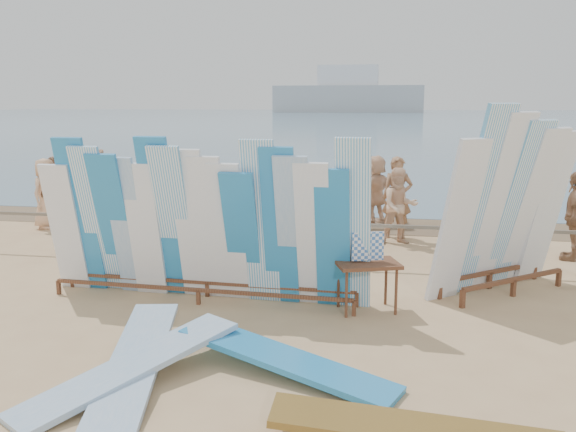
% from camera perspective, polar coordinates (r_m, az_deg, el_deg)
% --- Properties ---
extents(ground, '(160.00, 160.00, 0.00)m').
position_cam_1_polar(ground, '(9.15, -7.83, -9.01)').
color(ground, tan).
rests_on(ground, ground).
extents(ocean, '(320.00, 240.00, 0.02)m').
position_cam_1_polar(ocean, '(136.25, 8.95, 9.18)').
color(ocean, slate).
rests_on(ocean, ground).
extents(wet_sand_strip, '(40.00, 2.60, 0.01)m').
position_cam_1_polar(wet_sand_strip, '(15.92, 0.06, -0.47)').
color(wet_sand_strip, brown).
rests_on(wet_sand_strip, ground).
extents(distant_ship, '(45.00, 8.00, 14.00)m').
position_cam_1_polar(distant_ship, '(188.78, 5.61, 11.22)').
color(distant_ship, '#999EA3').
rests_on(distant_ship, ocean).
extents(fence, '(12.08, 0.08, 0.90)m').
position_cam_1_polar(fence, '(11.76, -3.47, -1.31)').
color(fence, '#706454').
rests_on(fence, ground).
extents(main_surfboard_rack, '(5.18, 0.85, 2.58)m').
position_cam_1_polar(main_surfboard_rack, '(9.42, -8.10, -1.16)').
color(main_surfboard_rack, brown).
rests_on(main_surfboard_rack, ground).
extents(side_surfboard_rack, '(2.47, 2.21, 3.05)m').
position_cam_1_polar(side_surfboard_rack, '(10.29, 19.68, 0.52)').
color(side_surfboard_rack, brown).
rests_on(side_surfboard_rack, ground).
extents(vendor_table, '(1.06, 0.90, 1.20)m').
position_cam_1_polar(vendor_table, '(9.13, 7.39, -6.41)').
color(vendor_table, brown).
rests_on(vendor_table, ground).
extents(flat_board_b, '(1.91, 2.57, 0.40)m').
position_cam_1_polar(flat_board_b, '(7.17, -14.38, -14.97)').
color(flat_board_b, '#82A9D0').
rests_on(flat_board_b, ground).
extents(flat_board_d, '(2.72, 1.48, 0.35)m').
position_cam_1_polar(flat_board_d, '(7.18, -0.24, -14.57)').
color(flat_board_d, '#2680BF').
rests_on(flat_board_d, ground).
extents(flat_board_a, '(1.09, 2.75, 0.39)m').
position_cam_1_polar(flat_board_a, '(7.35, -13.95, -14.27)').
color(flat_board_a, '#82A9D0').
rests_on(flat_board_a, ground).
extents(beach_chair_left, '(0.62, 0.64, 0.87)m').
position_cam_1_polar(beach_chair_left, '(12.69, -4.47, -2.18)').
color(beach_chair_left, red).
rests_on(beach_chair_left, ground).
extents(beach_chair_right, '(0.56, 0.58, 0.78)m').
position_cam_1_polar(beach_chair_right, '(12.38, 2.88, -2.61)').
color(beach_chair_right, red).
rests_on(beach_chair_right, ground).
extents(stroller, '(0.63, 0.83, 1.06)m').
position_cam_1_polar(stroller, '(12.37, 2.81, -1.67)').
color(stroller, red).
rests_on(stroller, ground).
extents(beachgoer_extra_1, '(0.59, 1.08, 1.75)m').
position_cam_1_polar(beachgoer_extra_1, '(16.20, -20.88, 2.16)').
color(beachgoer_extra_1, '#8C6042').
rests_on(beachgoer_extra_1, ground).
extents(beachgoer_5, '(1.38, 1.62, 1.75)m').
position_cam_1_polar(beachgoer_5, '(15.59, 8.19, 2.46)').
color(beachgoer_5, beige).
rests_on(beachgoer_5, ground).
extents(beachgoer_6, '(0.84, 0.54, 1.58)m').
position_cam_1_polar(beachgoer_6, '(13.08, 1.58, 0.62)').
color(beachgoer_6, tan).
rests_on(beachgoer_6, ground).
extents(beachgoer_8, '(0.89, 0.59, 1.67)m').
position_cam_1_polar(beachgoer_8, '(13.43, 10.39, 0.91)').
color(beachgoer_8, beige).
rests_on(beachgoer_8, ground).
extents(beachgoer_1, '(0.52, 0.70, 1.71)m').
position_cam_1_polar(beachgoer_1, '(14.49, -12.52, 1.61)').
color(beachgoer_1, '#8C6042').
rests_on(beachgoer_1, ground).
extents(beachgoer_11, '(1.67, 1.49, 1.84)m').
position_cam_1_polar(beachgoer_11, '(17.45, -17.35, 3.08)').
color(beachgoer_11, beige).
rests_on(beachgoer_11, ground).
extents(beachgoer_7, '(0.68, 0.37, 1.86)m').
position_cam_1_polar(beachgoer_7, '(14.04, 10.18, 1.72)').
color(beachgoer_7, '#8C6042').
rests_on(beachgoer_7, ground).
extents(beachgoer_10, '(0.75, 1.11, 1.75)m').
position_cam_1_polar(beachgoer_10, '(13.11, 25.24, 0.01)').
color(beachgoer_10, '#8C6042').
rests_on(beachgoer_10, ground).
extents(beachgoer_3, '(1.06, 0.61, 1.53)m').
position_cam_1_polar(beachgoer_3, '(14.94, -9.29, 1.65)').
color(beachgoer_3, tan).
rests_on(beachgoer_3, ground).
extents(beachgoer_2, '(0.54, 0.88, 1.70)m').
position_cam_1_polar(beachgoer_2, '(12.60, -7.99, 0.40)').
color(beachgoer_2, beige).
rests_on(beachgoer_2, ground).
extents(beachgoer_4, '(0.98, 0.97, 1.65)m').
position_cam_1_polar(beachgoer_4, '(14.09, -8.11, 1.38)').
color(beachgoer_4, '#8C6042').
rests_on(beachgoer_4, ground).
extents(beachgoer_0, '(0.54, 0.90, 1.72)m').
position_cam_1_polar(beachgoer_0, '(16.02, -21.68, 1.97)').
color(beachgoer_0, tan).
rests_on(beachgoer_0, ground).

